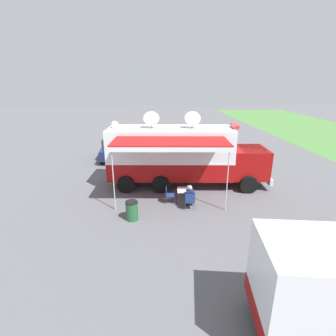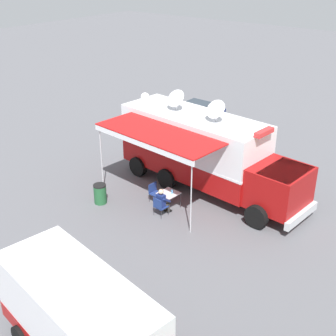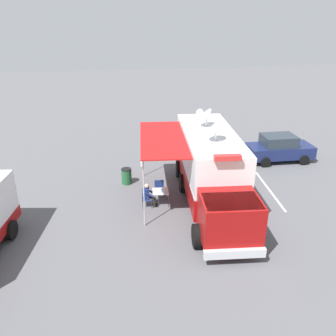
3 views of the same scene
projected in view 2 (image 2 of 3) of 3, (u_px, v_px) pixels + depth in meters
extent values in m
plane|color=#5B5B60|center=(192.00, 183.00, 22.14)|extent=(100.00, 100.00, 0.00)
cube|color=silver|center=(229.00, 159.00, 24.69)|extent=(0.55, 4.79, 0.01)
cube|color=#9E0F0F|center=(193.00, 161.00, 21.64)|extent=(3.14, 7.40, 1.10)
cube|color=white|center=(194.00, 134.00, 21.03)|extent=(3.14, 7.40, 1.70)
cube|color=white|center=(193.00, 151.00, 21.40)|extent=(3.16, 7.42, 0.10)
cube|color=#9E0F0F|center=(279.00, 187.00, 18.65)|extent=(2.48, 2.30, 1.70)
cube|color=#28333D|center=(285.00, 178.00, 18.31)|extent=(2.27, 1.66, 0.70)
cube|color=silver|center=(301.00, 216.00, 18.35)|extent=(2.38, 0.41, 0.36)
cylinder|color=black|center=(287.00, 195.00, 20.01)|extent=(0.39, 1.02, 1.00)
cylinder|color=black|center=(256.00, 217.00, 18.36)|extent=(0.39, 1.02, 1.00)
cylinder|color=black|center=(200.00, 162.00, 23.08)|extent=(0.39, 1.02, 1.00)
cylinder|color=black|center=(167.00, 179.00, 21.43)|extent=(0.39, 1.02, 1.00)
cylinder|color=black|center=(172.00, 152.00, 24.30)|extent=(0.39, 1.02, 1.00)
cylinder|color=black|center=(138.00, 166.00, 22.65)|extent=(0.39, 1.02, 1.00)
cube|color=white|center=(194.00, 116.00, 20.64)|extent=(3.14, 7.40, 0.10)
cube|color=red|center=(264.00, 132.00, 18.29)|extent=(1.12, 0.38, 0.20)
cylinder|color=silver|center=(177.00, 105.00, 21.19)|extent=(0.10, 0.10, 0.45)
cone|color=silver|center=(175.00, 97.00, 20.92)|extent=(0.79, 0.96, 0.81)
cylinder|color=silver|center=(216.00, 116.00, 19.75)|extent=(0.10, 0.10, 0.45)
cone|color=silver|center=(215.00, 108.00, 19.48)|extent=(0.79, 0.96, 0.81)
sphere|color=white|center=(145.00, 97.00, 22.51)|extent=(0.44, 0.44, 0.44)
cube|color=red|center=(158.00, 134.00, 19.18)|extent=(2.71, 5.94, 0.06)
cube|color=white|center=(140.00, 144.00, 18.55)|extent=(0.60, 5.74, 0.24)
cylinder|color=silver|center=(191.00, 197.00, 17.55)|extent=(0.05, 0.05, 3.25)
cylinder|color=silver|center=(101.00, 157.00, 20.91)|extent=(0.05, 0.05, 3.25)
cube|color=silver|center=(169.00, 193.00, 19.70)|extent=(0.87, 0.87, 0.03)
cylinder|color=#333338|center=(181.00, 200.00, 19.87)|extent=(0.03, 0.03, 0.70)
cylinder|color=#333338|center=(169.00, 207.00, 19.39)|extent=(0.03, 0.03, 0.70)
cylinder|color=#333338|center=(168.00, 195.00, 20.33)|extent=(0.03, 0.03, 0.70)
cylinder|color=#333338|center=(157.00, 201.00, 19.84)|extent=(0.03, 0.03, 0.70)
cylinder|color=#4C99D8|center=(172.00, 192.00, 19.60)|extent=(0.07, 0.07, 0.20)
cylinder|color=white|center=(172.00, 189.00, 19.55)|extent=(0.04, 0.04, 0.02)
cube|color=navy|center=(161.00, 206.00, 19.26)|extent=(0.52, 0.52, 0.04)
cube|color=navy|center=(157.00, 204.00, 19.01)|extent=(0.08, 0.48, 0.44)
cylinder|color=#333338|center=(161.00, 207.00, 19.63)|extent=(0.02, 0.02, 0.42)
cylinder|color=#333338|center=(168.00, 211.00, 19.36)|extent=(0.02, 0.02, 0.42)
cylinder|color=#333338|center=(154.00, 211.00, 19.34)|extent=(0.02, 0.02, 0.42)
cylinder|color=#333338|center=(161.00, 215.00, 19.07)|extent=(0.02, 0.02, 0.42)
cube|color=navy|center=(156.00, 194.00, 20.28)|extent=(0.52, 0.52, 0.04)
cube|color=navy|center=(153.00, 188.00, 20.31)|extent=(0.48, 0.08, 0.44)
cylinder|color=#333338|center=(163.00, 198.00, 20.38)|extent=(0.02, 0.02, 0.42)
cylinder|color=#333338|center=(156.00, 201.00, 20.09)|extent=(0.02, 0.02, 0.42)
cylinder|color=#333338|center=(156.00, 194.00, 20.65)|extent=(0.02, 0.02, 0.42)
cylinder|color=#333338|center=(149.00, 198.00, 20.36)|extent=(0.02, 0.02, 0.42)
cube|color=navy|center=(161.00, 200.00, 19.13)|extent=(0.27, 0.38, 0.56)
sphere|color=beige|center=(161.00, 192.00, 18.94)|extent=(0.22, 0.22, 0.22)
cylinder|color=navy|center=(159.00, 197.00, 19.33)|extent=(0.43, 0.13, 0.34)
cylinder|color=navy|center=(167.00, 200.00, 19.05)|extent=(0.43, 0.13, 0.34)
cylinder|color=#383323|center=(162.00, 204.00, 19.43)|extent=(0.39, 0.16, 0.13)
cylinder|color=#383323|center=(165.00, 207.00, 19.65)|extent=(0.11, 0.11, 0.42)
cube|color=black|center=(166.00, 210.00, 19.76)|extent=(0.25, 0.12, 0.07)
cylinder|color=#383323|center=(166.00, 205.00, 19.30)|extent=(0.39, 0.16, 0.13)
cylinder|color=#383323|center=(169.00, 208.00, 19.52)|extent=(0.11, 0.11, 0.42)
cube|color=black|center=(169.00, 211.00, 19.64)|extent=(0.25, 0.12, 0.07)
cylinder|color=#235B33|center=(100.00, 194.00, 20.20)|extent=(0.56, 0.56, 0.85)
cylinder|color=black|center=(100.00, 185.00, 20.01)|extent=(0.57, 0.57, 0.06)
cube|color=white|center=(78.00, 315.00, 11.88)|extent=(2.91, 5.47, 2.20)
cylinder|color=black|center=(85.00, 303.00, 13.98)|extent=(0.39, 0.87, 0.84)
cube|color=navy|center=(195.00, 120.00, 28.29)|extent=(4.23, 1.88, 0.76)
cube|color=#28333D|center=(194.00, 109.00, 27.87)|extent=(2.13, 1.64, 0.68)
cylinder|color=black|center=(196.00, 117.00, 29.87)|extent=(0.64, 0.23, 0.64)
cylinder|color=black|center=(219.00, 123.00, 28.85)|extent=(0.64, 0.23, 0.64)
cylinder|color=black|center=(171.00, 128.00, 28.05)|extent=(0.64, 0.23, 0.64)
cylinder|color=black|center=(195.00, 135.00, 27.03)|extent=(0.64, 0.23, 0.64)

